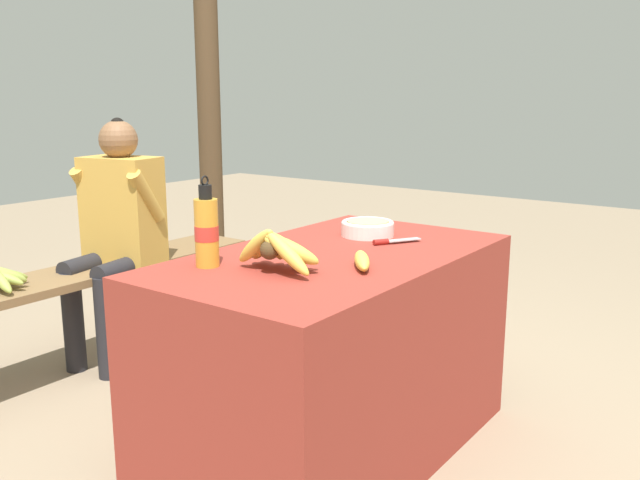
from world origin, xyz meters
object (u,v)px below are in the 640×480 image
object	(u,v)px
wooden_bench	(93,283)
seated_vendor	(116,223)
water_bottle	(207,231)
loose_banana_front	(362,261)
knife	(390,241)
support_post_far	(208,86)
serving_bowl	(368,227)
banana_bunch_ripe	(277,248)

from	to	relation	value
wooden_bench	seated_vendor	bearing A→B (deg)	-20.67
water_bottle	seated_vendor	size ratio (longest dim) A/B	0.25
loose_banana_front	knife	distance (m)	0.35
seated_vendor	support_post_far	world-z (taller)	support_post_far
serving_bowl	water_bottle	size ratio (longest dim) A/B	0.70
banana_bunch_ripe	seated_vendor	xyz separation A→B (m)	(0.39, 1.26, -0.13)
serving_bowl	support_post_far	world-z (taller)	support_post_far
water_bottle	loose_banana_front	bearing A→B (deg)	-55.77
knife	support_post_far	xyz separation A→B (m)	(0.89, 1.77, 0.54)
banana_bunch_ripe	serving_bowl	distance (m)	0.59
loose_banana_front	seated_vendor	xyz separation A→B (m)	(0.20, 1.44, -0.08)
banana_bunch_ripe	water_bottle	world-z (taller)	water_bottle
water_bottle	wooden_bench	size ratio (longest dim) A/B	0.17
serving_bowl	knife	xyz separation A→B (m)	(-0.07, -0.14, -0.02)
knife	seated_vendor	distance (m)	1.35
loose_banana_front	wooden_bench	size ratio (longest dim) A/B	0.11
serving_bowl	seated_vendor	xyz separation A→B (m)	(-0.20, 1.20, -0.09)
water_bottle	support_post_far	bearing A→B (deg)	44.89
loose_banana_front	wooden_bench	distance (m)	1.52
water_bottle	loose_banana_front	size ratio (longest dim) A/B	1.48
serving_bowl	knife	distance (m)	0.16
serving_bowl	water_bottle	bearing A→B (deg)	167.51
serving_bowl	wooden_bench	distance (m)	1.33
water_bottle	seated_vendor	xyz separation A→B (m)	(0.47, 1.06, -0.17)
wooden_bench	loose_banana_front	bearing A→B (deg)	-93.55
banana_bunch_ripe	serving_bowl	size ratio (longest dim) A/B	1.54
loose_banana_front	banana_bunch_ripe	bearing A→B (deg)	135.86
support_post_far	wooden_bench	bearing A→B (deg)	-161.30
support_post_far	serving_bowl	bearing A→B (deg)	-116.67
water_bottle	wooden_bench	world-z (taller)	water_bottle
water_bottle	wooden_bench	xyz separation A→B (m)	(0.35, 1.10, -0.43)
loose_banana_front	seated_vendor	bearing A→B (deg)	81.99
banana_bunch_ripe	loose_banana_front	xyz separation A→B (m)	(0.18, -0.18, -0.05)
water_bottle	serving_bowl	bearing A→B (deg)	-12.49
banana_bunch_ripe	seated_vendor	distance (m)	1.33
wooden_bench	support_post_far	world-z (taller)	support_post_far
loose_banana_front	knife	size ratio (longest dim) A/B	1.11
serving_bowl	loose_banana_front	xyz separation A→B (m)	(-0.41, -0.24, -0.01)
support_post_far	water_bottle	bearing A→B (deg)	-135.11
seated_vendor	knife	bearing A→B (deg)	84.10
knife	water_bottle	bearing A→B (deg)	-175.11
knife	banana_bunch_ripe	bearing A→B (deg)	-158.13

